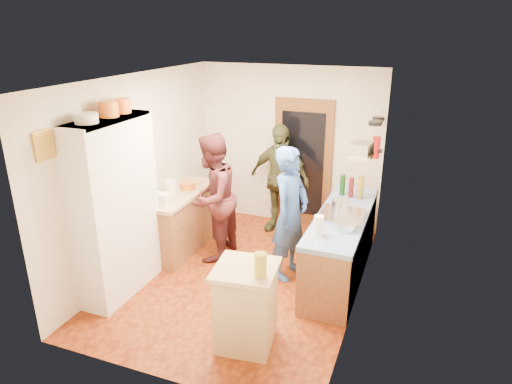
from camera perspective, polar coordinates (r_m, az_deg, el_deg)
The scene contains 44 objects.
floor at distance 6.23m, azimuth -1.68°, elevation -10.59°, with size 3.00×4.00×0.02m, color #923E12.
ceiling at distance 5.37m, azimuth -1.97°, elevation 14.13°, with size 3.00×4.00×0.02m, color silver.
wall_back at distance 7.48m, azimuth 4.15°, elevation 5.65°, with size 3.00×0.02×2.60m, color silver.
wall_front at distance 4.05m, azimuth -12.95°, elevation -8.08°, with size 3.00×0.02×2.60m, color silver.
wall_left at distance 6.38m, azimuth -14.45°, elevation 2.44°, with size 0.02×4.00×2.60m, color silver.
wall_right at distance 5.30m, azimuth 13.43°, elevation -1.12°, with size 0.02×4.00×2.60m, color silver.
door_frame at distance 7.44m, azimuth 5.86°, elevation 3.52°, with size 0.95×0.06×2.10m, color brown.
door_glass at distance 7.41m, azimuth 5.79°, elevation 3.45°, with size 0.70×0.02×1.70m, color black.
hutch_body at distance 5.72m, azimuth -17.07°, elevation -2.03°, with size 0.40×1.20×2.20m, color white.
hutch_top_shelf at distance 5.42m, azimuth -18.25°, elevation 8.59°, with size 0.40×1.14×0.04m, color white.
plate_stack at distance 5.18m, azimuth -20.46°, elevation 8.63°, with size 0.25×0.25×0.10m, color white.
orange_pot_a at distance 5.45m, azimuth -17.96°, elevation 9.85°, with size 0.22×0.22×0.18m, color orange.
orange_pot_b at distance 5.65m, azimuth -16.36°, elevation 10.32°, with size 0.19×0.19×0.17m, color orange.
left_counter_base at distance 6.87m, azimuth -9.56°, elevation -3.69°, with size 0.60×1.40×0.85m, color #9B6539.
left_counter_top at distance 6.70m, azimuth -9.78°, elevation -0.17°, with size 0.64×1.44×0.05m, color tan.
toaster at distance 6.23m, azimuth -11.81°, elevation -0.84°, with size 0.22×0.15×0.17m, color white.
kettle at distance 6.62m, azimuth -10.60°, elevation 0.62°, with size 0.17×0.17×0.19m, color white.
orange_bowl at distance 6.78m, azimuth -8.53°, elevation 0.79°, with size 0.22×0.22×0.10m, color orange.
chopping_board at distance 7.08m, azimuth -7.67°, elevation 1.39°, with size 0.30×0.22×0.03m, color tan.
right_counter_base at distance 6.15m, azimuth 10.57°, elevation -6.80°, with size 0.60×2.20×0.84m, color #9B6539.
right_counter_top at distance 5.96m, azimuth 10.84°, elevation -2.95°, with size 0.62×2.22×0.06m, color #1A50A8.
hob at distance 5.84m, azimuth 10.68°, elevation -2.89°, with size 0.55×0.58×0.04m, color silver.
pot_on_hob at distance 5.92m, azimuth 10.47°, elevation -1.61°, with size 0.21×0.21×0.14m, color silver.
bottle_a at distance 6.54m, azimuth 10.76°, elevation 0.89°, with size 0.08×0.08×0.30m, color #143F14.
bottle_b at distance 6.49m, azimuth 11.81°, elevation 0.56°, with size 0.07×0.07×0.29m, color #591419.
bottle_c at distance 6.44m, azimuth 12.94°, elevation 0.62°, with size 0.09×0.09×0.34m, color olive.
paper_towel at distance 5.26m, azimuth 7.85°, elevation -4.19°, with size 0.11×0.11×0.24m, color white.
mixing_bowl at distance 5.49m, azimuth 11.01°, elevation -4.11°, with size 0.28×0.28×0.11m, color silver.
island_base at distance 4.85m, azimuth -1.26°, elevation -14.33°, with size 0.55×0.55×0.86m, color tan.
island_top at distance 4.61m, azimuth -1.31°, elevation -9.67°, with size 0.62×0.62×0.05m, color tan.
cutting_board at distance 4.66m, azimuth -1.74°, elevation -9.19°, with size 0.35×0.28×0.02m, color white.
oil_jar at distance 4.40m, azimuth 0.55°, elevation -9.08°, with size 0.12×0.12×0.24m, color #AD9E2D.
pan_rail at distance 6.58m, azimuth 15.47°, elevation 9.63°, with size 0.02×0.02×0.65m, color silver.
pan_hang_a at distance 6.44m, azimuth 14.65°, elevation 8.30°, with size 0.18×0.18×0.05m, color black.
pan_hang_b at distance 6.63m, azimuth 14.85°, elevation 8.45°, with size 0.16×0.16×0.05m, color black.
pan_hang_c at distance 6.83m, azimuth 15.07°, elevation 8.84°, with size 0.17×0.17×0.05m, color black.
wall_shelf at distance 5.62m, azimuth 13.01°, elevation 4.43°, with size 0.26×0.42×0.03m, color tan.
radio at distance 5.60m, azimuth 13.08°, elevation 5.32°, with size 0.22×0.30×0.15m, color silver.
ext_bracket at distance 6.87m, azimuth 15.25°, elevation 4.95°, with size 0.06×0.10×0.04m, color black.
fire_extinguisher at distance 6.87m, azimuth 14.79°, elevation 5.41°, with size 0.11×0.11×0.32m, color red.
picture_frame at distance 5.03m, azimuth -24.98°, elevation 5.33°, with size 0.03×0.25×0.30m, color gold.
person_hob at distance 5.86m, azimuth 4.47°, elevation -2.87°, with size 0.65×0.42×1.78m, color #2F54A3.
person_left at distance 6.40m, azimuth -5.06°, elevation -0.64°, with size 0.88×0.69×1.82m, color #4A1E20.
person_back at distance 7.23m, azimuth 3.00°, elevation 1.65°, with size 1.03×0.43×1.76m, color #3C4023.
Camera 1 is at (2.08, -4.92, 3.19)m, focal length 32.00 mm.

